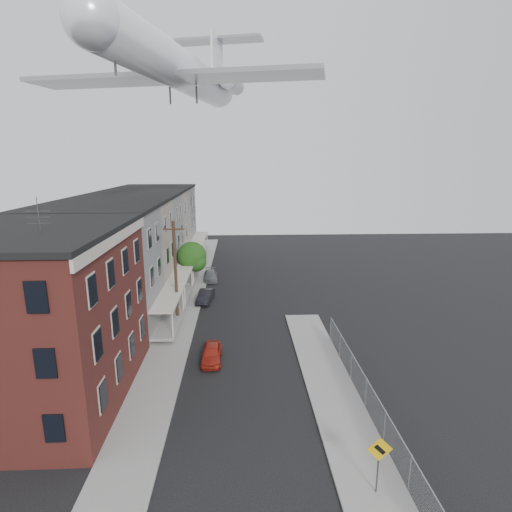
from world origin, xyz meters
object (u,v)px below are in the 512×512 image
Objects in this scene: utility_pole at (176,271)px; car_mid at (205,296)px; airplane at (181,70)px; street_tree at (193,258)px; car_near at (212,353)px; car_far at (211,276)px; warning_sign at (379,457)px.

car_mid is at bearing 68.85° from utility_pole.
street_tree is at bearing 87.07° from airplane.
car_near is 19.77m from car_far.
car_mid is at bearing 96.50° from car_near.
car_far is (1.67, 2.74, -2.89)m from street_tree.
car_far is (-9.20, 31.69, -1.33)m from warning_sign.
warning_sign is 0.31× the size of utility_pole.
utility_pole is at bearing -91.49° from airplane.
warning_sign reaches higher than car_mid.
utility_pole is at bearing 120.48° from warning_sign.
street_tree is 4.32m from car_far.
car_mid is at bearing -94.44° from car_far.
utility_pole reaches higher than street_tree.
car_far is at bearing 71.77° from airplane.
warning_sign is 0.09× the size of airplane.
street_tree reaches higher than car_near.
car_near is 12.31m from car_mid.
airplane is (-11.01, 26.18, 20.14)m from warning_sign.
utility_pole is 10.00m from street_tree.
car_near is at bearing -90.28° from car_far.
warning_sign is at bearing -57.19° from car_near.
car_mid is (-9.20, 24.19, -1.28)m from warning_sign.
car_mid is 0.12× the size of airplane.
airplane is at bearing 112.82° from warning_sign.
street_tree is 17.50m from car_near.
warning_sign is at bearing -69.42° from street_tree.
street_tree reaches higher than warning_sign.
car_near is (-7.77, 11.97, -1.30)m from warning_sign.
car_near is 25.92m from airplane.
warning_sign is 33.02m from car_far.
airplane is (0.19, 7.15, 17.35)m from utility_pole.
warning_sign is 25.92m from car_mid.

